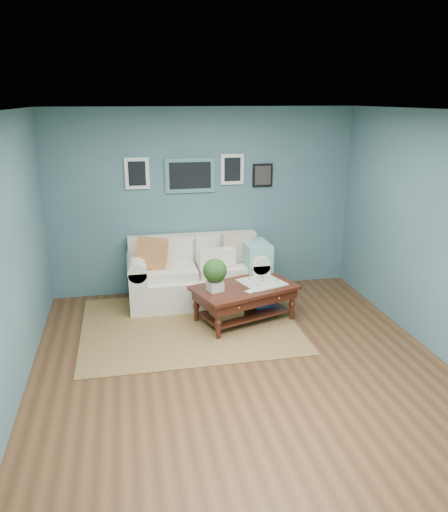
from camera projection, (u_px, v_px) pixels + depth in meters
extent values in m
plane|color=brown|center=(242.00, 369.00, 5.41)|extent=(5.00, 5.00, 0.00)
plane|color=white|center=(246.00, 111.00, 4.59)|extent=(5.00, 5.00, 0.00)
cube|color=#415F69|center=(204.00, 202.00, 7.33)|extent=(4.50, 0.02, 2.70)
cube|color=#415F69|center=(354.00, 385.00, 2.67)|extent=(4.50, 0.02, 2.70)
cube|color=#415F69|center=(6.00, 265.00, 4.57)|extent=(0.02, 5.00, 2.70)
cube|color=#415F69|center=(444.00, 239.00, 5.43)|extent=(0.02, 5.00, 2.70)
cube|color=slate|center=(190.00, 175.00, 7.15)|extent=(0.72, 0.03, 0.50)
cube|color=black|center=(190.00, 176.00, 7.14)|extent=(0.60, 0.01, 0.38)
cube|color=white|center=(137.00, 173.00, 6.99)|extent=(0.34, 0.03, 0.44)
cube|color=white|center=(232.00, 169.00, 7.25)|extent=(0.34, 0.03, 0.44)
cube|color=black|center=(263.00, 175.00, 7.37)|extent=(0.30, 0.03, 0.34)
cube|color=brown|center=(189.00, 325.00, 6.46)|extent=(2.72, 2.18, 0.01)
cube|color=white|center=(197.00, 287.00, 7.17)|extent=(1.43, 0.89, 0.42)
cube|color=white|center=(193.00, 250.00, 7.35)|extent=(1.88, 0.22, 0.48)
cube|color=white|center=(138.00, 285.00, 6.98)|extent=(0.24, 0.89, 0.63)
cube|color=white|center=(253.00, 277.00, 7.29)|extent=(0.24, 0.89, 0.63)
cylinder|color=white|center=(136.00, 264.00, 6.88)|extent=(0.26, 0.89, 0.26)
cylinder|color=white|center=(254.00, 256.00, 7.20)|extent=(0.26, 0.89, 0.26)
cube|color=white|center=(170.00, 272.00, 6.95)|extent=(0.73, 0.57, 0.13)
cube|color=white|center=(224.00, 269.00, 7.10)|extent=(0.73, 0.57, 0.13)
cube|color=white|center=(167.00, 250.00, 7.14)|extent=(0.73, 0.12, 0.36)
cube|color=white|center=(220.00, 247.00, 7.29)|extent=(0.73, 0.12, 0.36)
cube|color=#C55731|center=(152.00, 253.00, 6.83)|extent=(0.49, 0.17, 0.48)
cube|color=beige|center=(238.00, 247.00, 7.13)|extent=(0.48, 0.18, 0.47)
cube|color=silver|center=(217.00, 257.00, 6.98)|extent=(0.50, 0.12, 0.24)
cube|color=#88C0B3|center=(256.00, 270.00, 7.14)|extent=(0.34, 0.56, 0.81)
cube|color=black|center=(245.00, 288.00, 6.46)|extent=(1.47, 1.13, 0.04)
cube|color=black|center=(244.00, 294.00, 6.49)|extent=(1.36, 1.02, 0.13)
cube|color=black|center=(244.00, 312.00, 6.57)|extent=(1.22, 0.88, 0.03)
sphere|color=gold|center=(239.00, 308.00, 6.06)|extent=(0.03, 0.03, 0.03)
sphere|color=gold|center=(279.00, 298.00, 6.35)|extent=(0.03, 0.03, 0.03)
cylinder|color=black|center=(218.00, 322.00, 6.03)|extent=(0.06, 0.06, 0.44)
cylinder|color=black|center=(292.00, 304.00, 6.57)|extent=(0.06, 0.06, 0.44)
cylinder|color=black|center=(196.00, 306.00, 6.51)|extent=(0.06, 0.06, 0.44)
cylinder|color=black|center=(267.00, 290.00, 7.04)|extent=(0.06, 0.06, 0.44)
cube|color=silver|center=(215.00, 286.00, 6.28)|extent=(0.22, 0.22, 0.13)
sphere|color=#224A1A|center=(215.00, 271.00, 6.22)|extent=(0.30, 0.30, 0.30)
cube|color=silver|center=(262.00, 282.00, 6.58)|extent=(0.66, 0.66, 0.01)
cube|color=#A8764B|center=(227.00, 308.00, 6.40)|extent=(0.43, 0.36, 0.22)
cube|color=navy|center=(262.00, 302.00, 6.71)|extent=(0.31, 0.27, 0.12)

